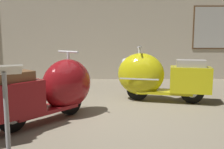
{
  "coord_description": "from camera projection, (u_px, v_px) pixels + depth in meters",
  "views": [
    {
      "loc": [
        -0.16,
        -3.76,
        1.26
      ],
      "look_at": [
        -0.15,
        0.73,
        0.62
      ],
      "focal_mm": 39.58,
      "sensor_mm": 36.0,
      "label": 1
    }
  ],
  "objects": [
    {
      "name": "ground_plane",
      "position": [
        121.0,
        120.0,
        3.9
      ],
      "size": [
        60.0,
        60.0,
        0.0
      ],
      "primitive_type": "plane",
      "color": "gray"
    },
    {
      "name": "scooter_0",
      "position": [
        52.0,
        89.0,
        3.85
      ],
      "size": [
        1.52,
        1.67,
        1.08
      ],
      "rotation": [
        0.0,
        0.0,
        0.87
      ],
      "color": "black",
      "rests_on": "ground"
    },
    {
      "name": "info_stanchion",
      "position": [
        6.0,
        127.0,
        2.35
      ],
      "size": [
        0.38,
        0.33,
        1.04
      ],
      "color": "#333338",
      "rests_on": "ground"
    },
    {
      "name": "showroom_back_wall",
      "position": [
        112.0,
        19.0,
        7.73
      ],
      "size": [
        18.0,
        0.63,
        3.82
      ],
      "color": "#BCB29E",
      "rests_on": "ground"
    },
    {
      "name": "scooter_1",
      "position": [
        155.0,
        76.0,
        5.02
      ],
      "size": [
        1.91,
        0.93,
        1.13
      ],
      "rotation": [
        0.0,
        0.0,
        2.91
      ],
      "color": "black",
      "rests_on": "ground"
    }
  ]
}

